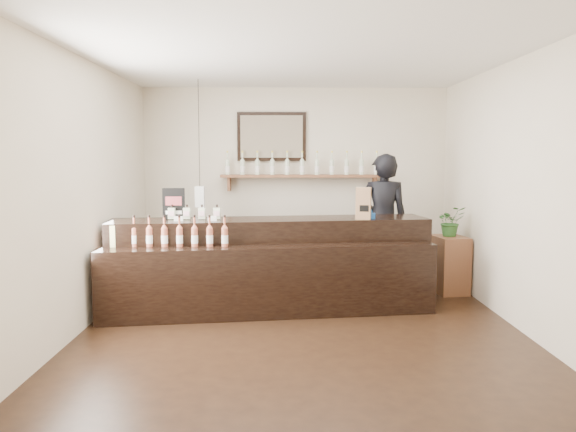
# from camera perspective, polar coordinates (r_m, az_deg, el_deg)

# --- Properties ---
(ground) EXTENTS (5.00, 5.00, 0.00)m
(ground) POSITION_cam_1_polar(r_m,az_deg,el_deg) (6.19, 1.27, -10.69)
(ground) COLOR black
(ground) RESTS_ON ground
(room_shell) EXTENTS (5.00, 5.00, 5.00)m
(room_shell) POSITION_cam_1_polar(r_m,az_deg,el_deg) (5.93, 1.30, 5.28)
(room_shell) COLOR beige
(room_shell) RESTS_ON ground
(back_wall_decor) EXTENTS (2.66, 0.96, 1.69)m
(back_wall_decor) POSITION_cam_1_polar(r_m,az_deg,el_deg) (8.30, -0.32, 5.86)
(back_wall_decor) COLOR brown
(back_wall_decor) RESTS_ON ground
(counter) EXTENTS (3.81, 1.47, 1.22)m
(counter) POSITION_cam_1_polar(r_m,az_deg,el_deg) (6.62, -1.84, -5.20)
(counter) COLOR black
(counter) RESTS_ON ground
(promo_sign) EXTENTS (0.26, 0.03, 0.37)m
(promo_sign) POSITION_cam_1_polar(r_m,az_deg,el_deg) (6.75, -11.53, 1.24)
(promo_sign) COLOR black
(promo_sign) RESTS_ON counter
(paper_bag) EXTENTS (0.20, 0.17, 0.38)m
(paper_bag) POSITION_cam_1_polar(r_m,az_deg,el_deg) (6.64, 7.67, 1.28)
(paper_bag) COLOR #8F6945
(paper_bag) RESTS_ON counter
(tape_dispenser) EXTENTS (0.15, 0.07, 0.12)m
(tape_dispenser) POSITION_cam_1_polar(r_m,az_deg,el_deg) (6.74, 8.24, 0.13)
(tape_dispenser) COLOR #1855AD
(tape_dispenser) RESTS_ON counter
(side_cabinet) EXTENTS (0.44, 0.56, 0.75)m
(side_cabinet) POSITION_cam_1_polar(r_m,az_deg,el_deg) (7.69, 16.06, -4.76)
(side_cabinet) COLOR brown
(side_cabinet) RESTS_ON ground
(potted_plant) EXTENTS (0.40, 0.37, 0.39)m
(potted_plant) POSITION_cam_1_polar(r_m,az_deg,el_deg) (7.60, 16.19, -0.53)
(potted_plant) COLOR #2A5B24
(potted_plant) RESTS_ON side_cabinet
(shopkeeper) EXTENTS (0.78, 0.54, 2.06)m
(shopkeeper) POSITION_cam_1_polar(r_m,az_deg,el_deg) (7.64, 9.62, 0.30)
(shopkeeper) COLOR black
(shopkeeper) RESTS_ON ground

